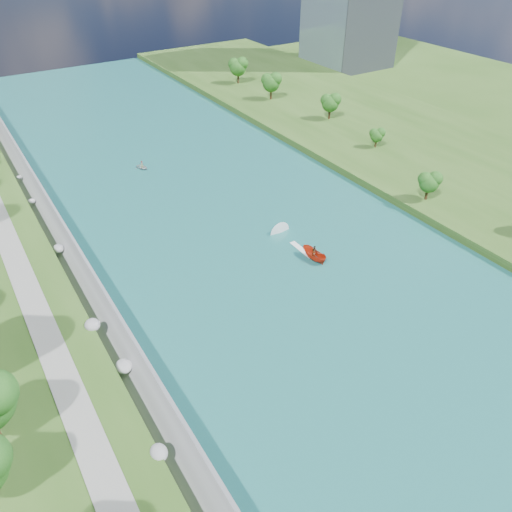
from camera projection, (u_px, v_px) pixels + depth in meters
ground at (337, 319)px, 63.92m from camera, size 260.00×260.00×0.00m
river_water at (255, 245)px, 77.70m from camera, size 55.00×240.00×0.10m
berm_east at (465, 168)px, 98.90m from camera, size 44.00×240.00×1.50m
riprap_bank at (91, 298)px, 64.46m from camera, size 4.45×236.00×4.41m
riverside_path at (32, 300)px, 61.50m from camera, size 3.00×200.00×0.10m
trees_east at (395, 145)px, 96.68m from camera, size 15.82×139.06×8.36m
motorboat at (309, 251)px, 74.92m from camera, size 3.60×19.14×2.24m
raft at (142, 167)px, 99.98m from camera, size 2.88×3.41×1.53m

